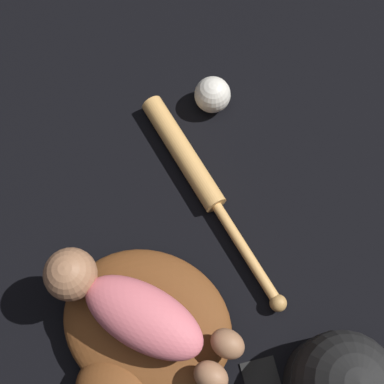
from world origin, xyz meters
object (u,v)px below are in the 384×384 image
baseball_bat (195,172)px  baby_figure (131,309)px  baseball (212,95)px  baseball_glove (142,334)px

baseball_bat → baby_figure: bearing=89.5°
baseball → baby_figure: bearing=92.5°
baseball_glove → baby_figure: bearing=-47.5°
baseball_glove → baseball_bat: baseball_glove is taller
baby_figure → baseball: 0.50m
baseball_bat → baseball: baseball is taller
baby_figure → baseball_bat: 0.33m
baby_figure → baseball: baby_figure is taller
baseball → baseball_glove: bearing=95.0°
baby_figure → baseball_glove: bearing=132.5°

